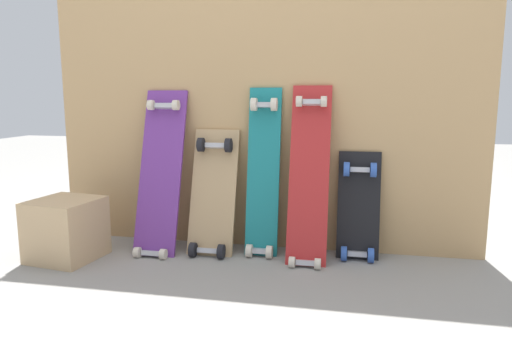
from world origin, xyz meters
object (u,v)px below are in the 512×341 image
object	(u,v)px
skateboard_natural	(213,198)
wooden_crate	(66,229)
skateboard_purple	(160,178)
skateboard_black	(358,212)
skateboard_teal	(263,178)
skateboard_red	(309,181)

from	to	relation	value
skateboard_natural	wooden_crate	world-z (taller)	skateboard_natural
skateboard_purple	wooden_crate	bearing A→B (deg)	-150.49
skateboard_natural	wooden_crate	size ratio (longest dim) A/B	2.31
skateboard_black	wooden_crate	xyz separation A→B (m)	(-1.40, -0.30, -0.08)
skateboard_purple	skateboard_teal	xyz separation A→B (m)	(0.53, 0.06, 0.01)
skateboard_red	skateboard_black	world-z (taller)	skateboard_red
wooden_crate	skateboard_teal	bearing A→B (deg)	17.21
skateboard_red	wooden_crate	xyz separation A→B (m)	(-1.16, -0.24, -0.24)
skateboard_natural	skateboard_black	world-z (taller)	skateboard_natural
skateboard_teal	wooden_crate	bearing A→B (deg)	-162.79
skateboard_natural	skateboard_red	distance (m)	0.50
skateboard_teal	wooden_crate	distance (m)	1.00
skateboard_purple	skateboard_red	xyz separation A→B (m)	(0.76, 0.01, 0.01)
skateboard_teal	wooden_crate	xyz separation A→B (m)	(-0.93, -0.29, -0.24)
skateboard_teal	skateboard_black	size ratio (longest dim) A/B	1.54
skateboard_purple	skateboard_teal	distance (m)	0.53
skateboard_red	skateboard_black	xyz separation A→B (m)	(0.24, 0.07, -0.15)
skateboard_purple	skateboard_black	bearing A→B (deg)	4.46
skateboard_natural	skateboard_black	bearing A→B (deg)	3.91
wooden_crate	skateboard_natural	bearing A→B (deg)	20.77
skateboard_teal	skateboard_black	distance (m)	0.50
skateboard_red	skateboard_black	distance (m)	0.29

